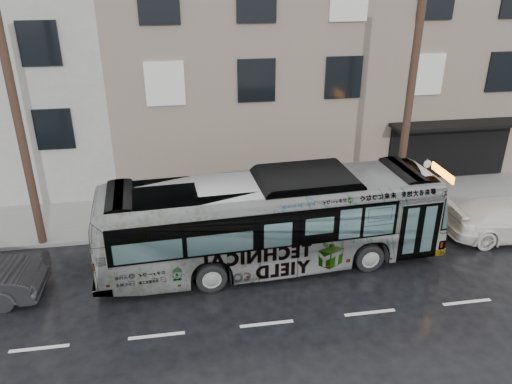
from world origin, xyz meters
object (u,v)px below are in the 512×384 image
Objects in this scene: utility_pole_front at (408,109)px; bus at (272,221)px; utility_pole_rear at (19,127)px; white_sedan at (511,218)px; sign_post at (423,186)px.

bus is at bearing -156.14° from utility_pole_front.
bus is at bearing -17.08° from utility_pole_rear.
utility_pole_front is at bearing 62.56° from white_sedan.
utility_pole_rear is at bearing 85.60° from white_sedan.
white_sedan is (9.48, 0.38, -0.91)m from bus.
sign_post is at bearing -72.93° from bus.
utility_pole_front is 0.76× the size of bus.
utility_pole_front reaches higher than white_sedan.
sign_post is 0.20× the size of bus.
sign_post is (1.10, 0.00, -3.30)m from utility_pole_front.
white_sedan is at bearing -91.01° from bus.
utility_pole_front is 5.82m from white_sedan.
utility_pole_rear is at bearing 180.00° from sign_post.
bus is (8.26, -2.54, -2.99)m from utility_pole_rear.
utility_pole_rear is at bearing 69.63° from bus.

